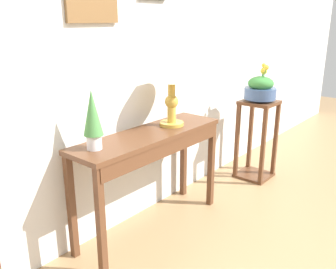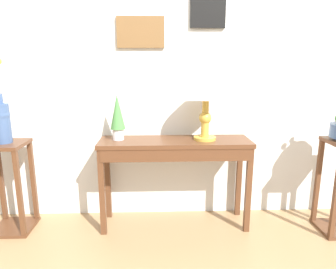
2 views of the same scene
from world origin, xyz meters
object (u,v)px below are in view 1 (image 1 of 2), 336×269
object	(u,v)px
potted_plant_on_console	(93,117)
planter_bowl_wide_right	(260,89)
console_table	(152,149)
pedestal_stand_right	(256,140)
table_lamp	(172,72)

from	to	relation	value
potted_plant_on_console	planter_bowl_wide_right	distance (m)	1.86
console_table	potted_plant_on_console	world-z (taller)	potted_plant_on_console
console_table	pedestal_stand_right	distance (m)	1.41
table_lamp	planter_bowl_wide_right	bearing A→B (deg)	-8.38
potted_plant_on_console	planter_bowl_wide_right	xyz separation A→B (m)	(1.85, -0.19, -0.06)
table_lamp	planter_bowl_wide_right	world-z (taller)	table_lamp
table_lamp	console_table	bearing A→B (deg)	-174.81
planter_bowl_wide_right	console_table	bearing A→B (deg)	174.04
potted_plant_on_console	pedestal_stand_right	size ratio (longest dim) A/B	0.48
console_table	table_lamp	bearing A→B (deg)	5.19
table_lamp	pedestal_stand_right	distance (m)	1.38
table_lamp	potted_plant_on_console	world-z (taller)	table_lamp
potted_plant_on_console	pedestal_stand_right	world-z (taller)	potted_plant_on_console
table_lamp	planter_bowl_wide_right	xyz separation A→B (m)	(1.13, -0.17, -0.26)
pedestal_stand_right	console_table	bearing A→B (deg)	174.07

